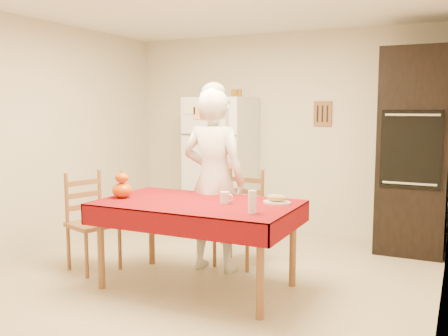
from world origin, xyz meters
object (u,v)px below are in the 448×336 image
Objects in this scene: coffee_mug at (225,198)px; bread_plate at (277,203)px; refrigerator at (221,165)px; chair_far at (241,214)px; seated_woman at (214,181)px; wine_glass at (252,202)px; chair_left at (90,218)px; oven_cabinet at (414,152)px; pumpkin_lower at (122,190)px; dining_table at (197,210)px.

coffee_mug is 0.42× the size of bread_plate.
chair_far is (0.78, -1.12, -0.34)m from refrigerator.
wine_glass is at bearing 132.60° from seated_woman.
chair_left reaches higher than wine_glass.
oven_cabinet reaches higher than refrigerator.
refrigerator reaches higher than wine_glass.
chair_left is 0.60m from pumpkin_lower.
wine_glass is (-0.96, -2.20, -0.25)m from oven_cabinet.
seated_woman is at bearing -138.59° from oven_cabinet.
chair_left is at bearing 23.14° from seated_woman.
chair_far reaches higher than coffee_mug.
refrigerator is 2.01m from chair_left.
oven_cabinet reaches higher than coffee_mug.
dining_table is at bearing -160.87° from bread_plate.
seated_woman reaches higher than chair_left.
pumpkin_lower is at bearing -89.88° from refrigerator.
dining_table is at bearing -170.65° from coffee_mug.
chair_left is at bearing -178.74° from coffee_mug.
oven_cabinet is 2.55m from dining_table.
refrigerator is 2.52m from wine_glass.
wine_glass is (0.54, -1.03, 0.34)m from chair_far.
bread_plate is at bearing 84.63° from wine_glass.
pumpkin_lower is 1.32m from wine_glass.
chair_left reaches higher than bread_plate.
refrigerator is 2.12m from coffee_mug.
seated_woman is 0.87m from pumpkin_lower.
oven_cabinet reaches higher than pumpkin_lower.
chair_far is at bearing 103.13° from coffee_mug.
oven_cabinet reaches higher than wine_glass.
chair_left is 5.21× the size of pumpkin_lower.
oven_cabinet is at bearing 51.56° from dining_table.
coffee_mug is 0.96m from pumpkin_lower.
pumpkin_lower is at bearing -170.79° from dining_table.
refrigerator is 1.41m from chair_far.
refrigerator is 9.32× the size of pumpkin_lower.
bread_plate is at bearing -117.76° from oven_cabinet.
bread_plate is (1.36, -1.70, -0.08)m from refrigerator.
refrigerator is 2.06m from dining_table.
chair_left is at bearing 172.73° from wine_glass.
pumpkin_lower is (-0.61, -0.62, -0.04)m from seated_woman.
bread_plate is (-0.92, -1.75, -0.33)m from oven_cabinet.
coffee_mug is (0.34, -0.47, -0.06)m from seated_woman.
pumpkin_lower is (-2.28, -2.09, -0.27)m from oven_cabinet.
refrigerator is 1.00× the size of dining_table.
wine_glass is at bearing -113.68° from oven_cabinet.
refrigerator is 1.55m from seated_woman.
chair_left is 1.88m from bread_plate.
refrigerator is 1.79× the size of chair_far.
chair_left is 0.54× the size of seated_woman.
coffee_mug is at bearing -124.39° from oven_cabinet.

